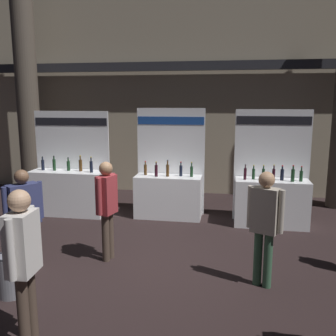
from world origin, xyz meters
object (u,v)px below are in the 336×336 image
object	(u,v)px
exhibitor_booth_2	(271,197)
visitor_2	(24,211)
visitor_3	(265,220)
visitor_6	(23,254)
exhibitor_booth_1	(169,191)
trash_bin	(11,275)
exhibitor_booth_0	(69,188)
visitor_5	(107,203)

from	to	relation	value
exhibitor_booth_2	visitor_2	bearing A→B (deg)	-143.76
visitor_3	visitor_6	bearing A→B (deg)	58.39
exhibitor_booth_1	visitor_3	xyz separation A→B (m)	(1.89, -3.00, 0.40)
visitor_2	visitor_6	distance (m)	1.92
visitor_2	visitor_3	bearing A→B (deg)	128.04
exhibitor_booth_1	visitor_6	xyz separation A→B (m)	(-0.77, -4.80, 0.46)
trash_bin	visitor_3	bearing A→B (deg)	13.82
visitor_6	exhibitor_booth_0	bearing A→B (deg)	16.10
exhibitor_booth_1	visitor_3	bearing A→B (deg)	-57.82
exhibitor_booth_2	visitor_2	size ratio (longest dim) A/B	1.51
exhibitor_booth_0	visitor_6	size ratio (longest dim) A/B	1.36
exhibitor_booth_2	visitor_5	distance (m)	3.72
trash_bin	visitor_2	xyz separation A→B (m)	(-0.17, 0.70, 0.69)
visitor_2	visitor_6	world-z (taller)	visitor_6
visitor_5	visitor_6	bearing A→B (deg)	10.33
trash_bin	visitor_6	xyz separation A→B (m)	(0.81, -0.95, 0.77)
visitor_3	visitor_5	size ratio (longest dim) A/B	1.01
trash_bin	visitor_2	world-z (taller)	visitor_2
exhibitor_booth_1	trash_bin	size ratio (longest dim) A/B	4.18
exhibitor_booth_2	visitor_5	size ratio (longest dim) A/B	1.47
visitor_3	trash_bin	bearing A→B (deg)	38.08
exhibitor_booth_0	exhibitor_booth_1	size ratio (longest dim) A/B	0.97
visitor_6	exhibitor_booth_1	bearing A→B (deg)	-12.10
visitor_5	exhibitor_booth_0	bearing A→B (deg)	-129.23
exhibitor_booth_1	visitor_5	size ratio (longest dim) A/B	1.48
visitor_2	exhibitor_booth_0	bearing A→B (deg)	-132.36
visitor_5	exhibitor_booth_2	bearing A→B (deg)	142.18
visitor_2	visitor_6	bearing A→B (deg)	66.17
visitor_5	trash_bin	bearing A→B (deg)	-21.17
exhibitor_booth_0	exhibitor_booth_2	size ratio (longest dim) A/B	0.98
exhibitor_booth_2	visitor_5	world-z (taller)	exhibitor_booth_2
exhibitor_booth_2	visitor_2	xyz separation A→B (m)	(-4.02, -2.94, 0.37)
exhibitor_booth_1	trash_bin	world-z (taller)	exhibitor_booth_1
visitor_3	visitor_6	size ratio (longest dim) A/B	0.96
visitor_6	exhibitor_booth_2	bearing A→B (deg)	-36.55
exhibitor_booth_2	visitor_3	world-z (taller)	exhibitor_booth_2
visitor_2	exhibitor_booth_2	bearing A→B (deg)	161.90
visitor_2	visitor_3	world-z (taller)	visitor_3
exhibitor_booth_1	visitor_2	world-z (taller)	exhibitor_booth_1
exhibitor_booth_1	trash_bin	distance (m)	4.17
exhibitor_booth_0	visitor_2	distance (m)	3.06
visitor_2	visitor_6	xyz separation A→B (m)	(0.97, -1.65, 0.08)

